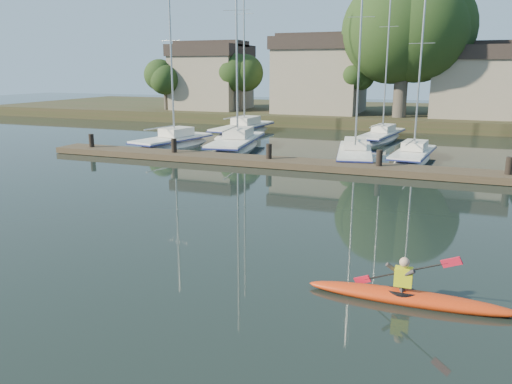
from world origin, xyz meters
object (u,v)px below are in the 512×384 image
(kayak, at_px, (408,295))
(sailboat_2, at_px, (354,161))
(sailboat_0, at_px, (173,149))
(dock, at_px, (322,165))
(sailboat_3, at_px, (412,163))
(sailboat_6, at_px, (381,142))
(sailboat_1, at_px, (237,151))
(sailboat_5, at_px, (243,136))

(kayak, height_order, sailboat_2, sailboat_2)
(sailboat_0, height_order, sailboat_2, sailboat_2)
(kayak, xyz_separation_m, dock, (-5.57, 14.74, 0.02))
(sailboat_3, xyz_separation_m, sailboat_6, (-2.86, 8.40, 0.01))
(sailboat_1, bearing_deg, sailboat_2, -16.42)
(dock, height_order, sailboat_3, sailboat_3)
(sailboat_5, bearing_deg, sailboat_3, -26.49)
(sailboat_1, xyz_separation_m, sailboat_2, (8.18, -1.21, 0.04))
(sailboat_1, bearing_deg, sailboat_0, -178.67)
(sailboat_0, xyz_separation_m, sailboat_3, (15.98, 0.28, 0.03))
(sailboat_0, distance_m, sailboat_6, 15.74)
(kayak, bearing_deg, sailboat_5, 118.71)
(dock, relative_size, sailboat_2, 2.45)
(sailboat_6, bearing_deg, sailboat_5, -170.00)
(kayak, distance_m, sailboat_2, 19.08)
(sailboat_3, bearing_deg, sailboat_1, -176.01)
(sailboat_2, height_order, sailboat_5, sailboat_5)
(kayak, xyz_separation_m, sailboat_0, (-17.17, 19.01, -0.38))
(sailboat_5, height_order, sailboat_6, sailboat_5)
(sailboat_0, bearing_deg, sailboat_3, 12.64)
(kayak, bearing_deg, sailboat_0, 131.63)
(sailboat_2, bearing_deg, kayak, -86.04)
(sailboat_0, distance_m, sailboat_1, 4.58)
(sailboat_0, height_order, sailboat_6, sailboat_6)
(sailboat_2, xyz_separation_m, sailboat_3, (3.28, 0.74, 0.00))
(sailboat_0, bearing_deg, sailboat_5, 89.70)
(kayak, xyz_separation_m, sailboat_3, (-1.19, 19.29, -0.35))
(sailboat_6, bearing_deg, sailboat_3, -62.04)
(dock, height_order, sailboat_6, sailboat_6)
(sailboat_0, bearing_deg, sailboat_1, 20.98)
(sailboat_3, distance_m, sailboat_6, 8.88)
(sailboat_6, bearing_deg, sailboat_2, -83.46)
(sailboat_0, relative_size, sailboat_1, 0.80)
(sailboat_2, distance_m, sailboat_6, 9.16)
(kayak, bearing_deg, sailboat_3, 93.07)
(dock, relative_size, sailboat_3, 2.95)
(sailboat_0, distance_m, sailboat_3, 15.98)
(dock, bearing_deg, sailboat_1, 144.68)
(sailboat_2, bearing_deg, sailboat_3, 3.20)
(sailboat_0, distance_m, sailboat_2, 12.71)
(sailboat_5, bearing_deg, kayak, -57.14)
(kayak, bearing_deg, dock, 110.25)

